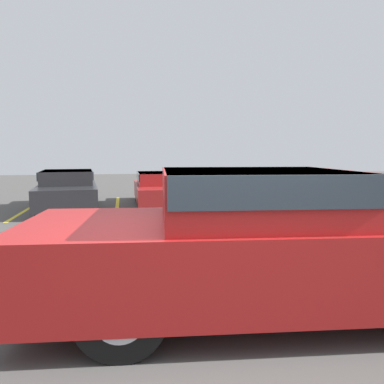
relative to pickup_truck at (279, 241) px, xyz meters
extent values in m
plane|color=#4C4947|center=(-0.82, -0.65, -0.84)|extent=(60.00, 60.00, 0.00)
cube|color=yellow|center=(-4.88, 9.20, -0.84)|extent=(0.12, 5.20, 0.01)
cube|color=yellow|center=(-1.98, 9.20, -0.84)|extent=(0.12, 5.20, 0.01)
cube|color=yellow|center=(0.93, 9.20, -0.84)|extent=(0.12, 5.20, 0.01)
cube|color=yellow|center=(3.84, 9.20, -0.84)|extent=(0.12, 5.20, 0.01)
cube|color=#A51919|center=(-0.02, 0.00, -0.16)|extent=(5.89, 2.58, 0.85)
cube|color=#A51919|center=(-0.30, 0.03, 0.55)|extent=(2.23, 2.06, 0.56)
cube|color=#2D3842|center=(-0.30, 0.03, 0.67)|extent=(2.20, 2.12, 0.31)
cylinder|color=black|center=(1.77, 0.68, -0.41)|extent=(0.88, 0.37, 0.86)
cylinder|color=#ADADB2|center=(1.77, 0.68, -0.41)|extent=(0.50, 0.35, 0.47)
cylinder|color=black|center=(-1.65, 1.02, -0.41)|extent=(0.88, 0.37, 0.86)
cylinder|color=#ADADB2|center=(-1.65, 1.02, -0.41)|extent=(0.50, 0.35, 0.47)
cylinder|color=black|center=(-1.81, -0.68, -0.41)|extent=(0.88, 0.37, 0.86)
cylinder|color=#ADADB2|center=(-1.81, -0.68, -0.41)|extent=(0.50, 0.35, 0.47)
cube|color=#232326|center=(-3.58, 8.95, -0.33)|extent=(2.23, 4.70, 0.65)
cube|color=#232326|center=(-3.59, 9.04, 0.21)|extent=(1.81, 2.50, 0.44)
cube|color=#2D3842|center=(-3.59, 9.04, 0.30)|extent=(1.87, 2.46, 0.26)
cylinder|color=black|center=(-2.68, 7.71, -0.51)|extent=(0.29, 0.69, 0.67)
cylinder|color=#ADADB2|center=(-2.68, 7.71, -0.51)|extent=(0.27, 0.39, 0.37)
cylinder|color=black|center=(-4.22, 7.56, -0.51)|extent=(0.29, 0.69, 0.67)
cylinder|color=#ADADB2|center=(-4.22, 7.56, -0.51)|extent=(0.27, 0.39, 0.37)
cylinder|color=black|center=(-2.94, 10.33, -0.51)|extent=(0.29, 0.69, 0.67)
cylinder|color=#ADADB2|center=(-2.94, 10.33, -0.51)|extent=(0.27, 0.39, 0.37)
cylinder|color=black|center=(-4.48, 10.18, -0.51)|extent=(0.29, 0.69, 0.67)
cylinder|color=#ADADB2|center=(-4.48, 10.18, -0.51)|extent=(0.27, 0.39, 0.37)
cube|color=maroon|center=(-0.44, 9.29, -0.39)|extent=(1.77, 4.33, 0.58)
cube|color=maroon|center=(-0.44, 9.38, 0.11)|extent=(1.55, 2.26, 0.41)
cube|color=#2D3842|center=(-0.44, 9.38, 0.19)|extent=(1.62, 2.21, 0.25)
cylinder|color=black|center=(0.29, 8.03, -0.54)|extent=(0.24, 0.61, 0.61)
cylinder|color=#ADADB2|center=(0.29, 8.03, -0.54)|extent=(0.25, 0.33, 0.33)
cylinder|color=black|center=(-1.19, 8.04, -0.54)|extent=(0.24, 0.61, 0.61)
cylinder|color=#ADADB2|center=(-1.19, 8.04, -0.54)|extent=(0.25, 0.33, 0.33)
cylinder|color=black|center=(0.30, 10.54, -0.54)|extent=(0.24, 0.61, 0.61)
cylinder|color=#ADADB2|center=(0.30, 10.54, -0.54)|extent=(0.25, 0.33, 0.33)
cylinder|color=black|center=(-1.18, 10.55, -0.54)|extent=(0.24, 0.61, 0.61)
cylinder|color=#ADADB2|center=(-1.18, 10.55, -0.54)|extent=(0.25, 0.33, 0.33)
cube|color=navy|center=(2.46, 9.42, -0.36)|extent=(2.01, 4.59, 0.59)
cube|color=navy|center=(2.46, 9.51, 0.16)|extent=(1.71, 2.41, 0.47)
cube|color=#2D3842|center=(2.46, 9.51, 0.26)|extent=(1.78, 2.37, 0.28)
cylinder|color=black|center=(3.19, 8.08, -0.51)|extent=(0.25, 0.68, 0.67)
cylinder|color=#ADADB2|center=(3.19, 8.08, -0.51)|extent=(0.25, 0.38, 0.37)
cylinder|color=black|center=(1.62, 8.14, -0.51)|extent=(0.25, 0.68, 0.67)
cylinder|color=#ADADB2|center=(1.62, 8.14, -0.51)|extent=(0.25, 0.38, 0.37)
cylinder|color=black|center=(3.29, 10.70, -0.51)|extent=(0.25, 0.68, 0.67)
cylinder|color=#ADADB2|center=(3.29, 10.70, -0.51)|extent=(0.25, 0.38, 0.37)
cylinder|color=black|center=(1.72, 10.76, -0.51)|extent=(0.25, 0.68, 0.67)
cylinder|color=#ADADB2|center=(1.72, 10.76, -0.51)|extent=(0.25, 0.38, 0.37)
camera|label=1|loc=(-1.77, -3.99, 1.02)|focal=35.00mm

